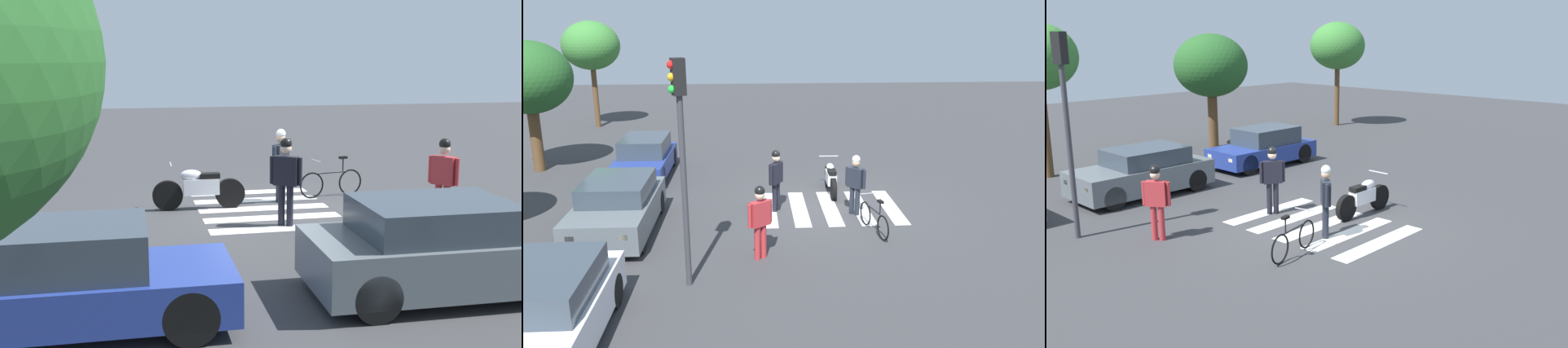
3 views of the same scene
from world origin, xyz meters
TOP-DOWN VIEW (x-y plane):
  - ground_plane at (0.00, 0.00)m, footprint 60.00×60.00m
  - police_motorcycle at (1.43, -0.23)m, footprint 2.09×0.62m
  - leaning_bicycle at (-1.90, -0.89)m, footprint 1.70×0.52m
  - officer_on_foot at (-0.55, -0.63)m, footprint 0.48×0.50m
  - officer_by_motorcycle at (-0.12, 1.58)m, footprint 0.60×0.42m
  - pedestrian_bystander at (-3.30, 2.10)m, footprint 0.44×0.56m
  - crosswalk_stripes at (0.00, 0.00)m, footprint 2.96×4.05m
  - car_white_van at (-6.62, 5.84)m, footprint 4.05×1.93m
  - car_grey_coupe at (-1.39, 5.77)m, footprint 4.00×1.89m
  - car_blue_hatchback at (3.73, 5.99)m, footprint 3.92×1.74m
  - traffic_light_pole at (-4.49, 3.64)m, footprint 0.31×0.36m
  - street_tree_far at (4.62, 9.97)m, footprint 2.98×2.98m
  - street_tree_end at (12.65, 9.97)m, footprint 2.76×2.76m

SIDE VIEW (x-z plane):
  - ground_plane at x=0.00m, z-range 0.00..0.00m
  - crosswalk_stripes at x=0.00m, z-range 0.00..0.01m
  - leaning_bicycle at x=-1.90m, z-range -0.13..0.86m
  - police_motorcycle at x=1.43m, z-range -0.06..1.00m
  - car_blue_hatchback at x=3.73m, z-range -0.03..1.33m
  - car_grey_coupe at x=-1.39m, z-range -0.02..1.36m
  - car_white_van at x=-6.62m, z-range -0.03..1.39m
  - officer_on_foot at x=-0.55m, z-range 0.13..1.86m
  - pedestrian_bystander at x=-3.30m, z-range 0.14..1.91m
  - officer_by_motorcycle at x=-0.12m, z-range 0.15..1.95m
  - traffic_light_pole at x=-4.49m, z-range 0.77..5.47m
  - street_tree_far at x=4.62m, z-range 1.02..5.66m
  - street_tree_end at x=12.65m, z-range 1.40..6.59m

